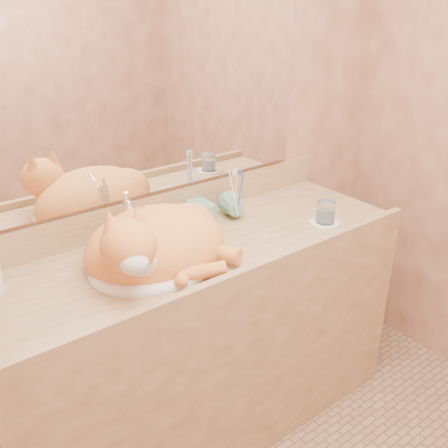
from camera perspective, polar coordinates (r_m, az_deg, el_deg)
wall_back at (r=1.87m, az=-7.81°, el=11.56°), size 2.40×0.02×2.50m
vanity_counter at (r=2.03m, az=-2.43°, el=-13.25°), size 1.60×0.55×0.85m
mirror at (r=1.84m, az=-7.88°, el=15.74°), size 1.30×0.02×0.80m
sink_basin at (r=1.66m, az=-7.93°, el=-2.54°), size 0.45×0.38×0.14m
faucet at (r=1.78m, az=-10.74°, el=0.24°), size 0.07×0.14×0.19m
cat at (r=1.64m, az=-7.97°, el=-2.07°), size 0.53×0.46×0.27m
soap_dispenser at (r=1.92m, az=-1.79°, el=2.20°), size 0.08×0.08×0.17m
toothbrush_cup at (r=1.96m, az=1.47°, el=1.50°), size 0.13×0.13×0.09m
toothbrushes at (r=1.93m, az=1.50°, el=3.79°), size 0.04×0.04×0.22m
saucer at (r=2.00m, az=11.45°, el=0.12°), size 0.12×0.12×0.01m
water_glass at (r=1.98m, az=11.56°, el=1.37°), size 0.07×0.07×0.09m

